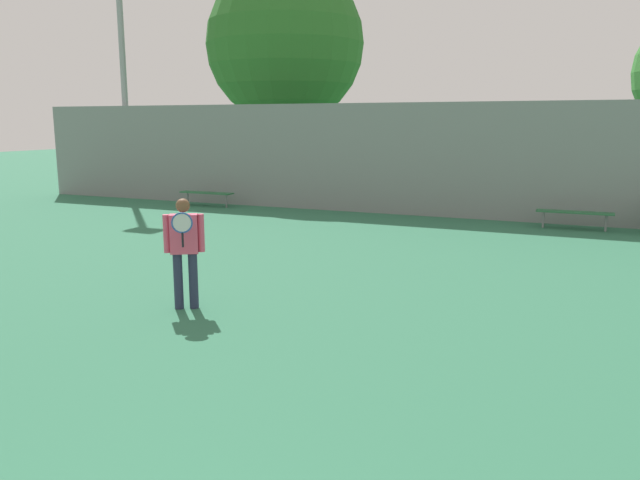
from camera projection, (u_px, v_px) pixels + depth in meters
tennis_player at (184, 246)px, 9.49m from camera, size 0.56×0.53×1.71m
bench_courtside_near at (575, 213)px, 16.67m from camera, size 1.95×0.40×0.49m
bench_courtside_far at (207, 193)px, 21.23m from camera, size 1.95×0.40×0.49m
light_pole_center_back at (121, 33)px, 23.10m from camera, size 0.90×0.60×10.06m
back_fence at (511, 162)px, 17.86m from camera, size 34.73×0.06×3.42m
tree_green_broad at (285, 45)px, 25.48m from camera, size 6.44×6.44×9.18m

